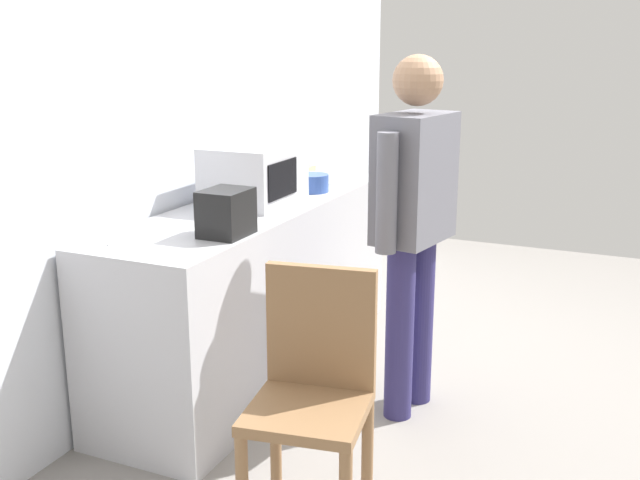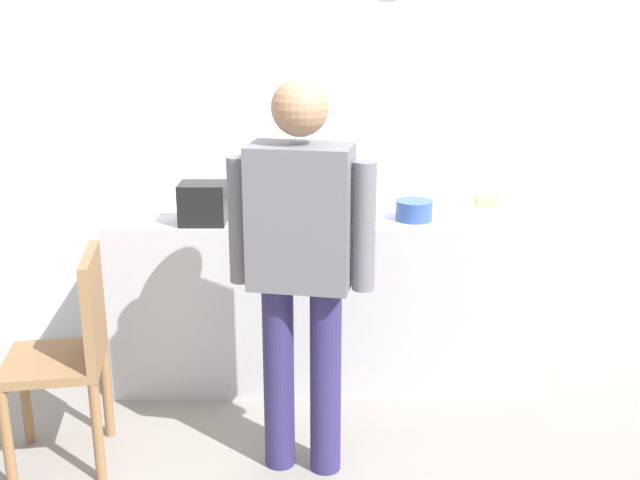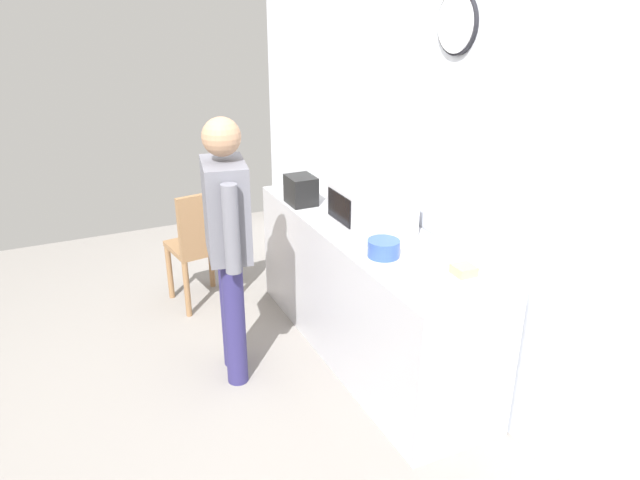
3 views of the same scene
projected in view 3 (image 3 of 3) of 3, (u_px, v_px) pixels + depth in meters
The scene contains 11 objects.
ground_plane at pixel (191, 402), 3.59m from camera, with size 6.00×6.00×0.00m, color gray.
back_wall at pixel (429, 162), 3.71m from camera, with size 5.40×0.13×2.60m.
kitchen_counter at pixel (365, 291), 3.95m from camera, with size 2.18×0.62×0.90m, color #B7B7BC.
microwave at pixel (371, 206), 3.71m from camera, with size 0.50×0.39×0.30m.
sandwich_plate at pixel (463, 274), 3.12m from camera, with size 0.24×0.24×0.07m.
salad_bowl at pixel (384, 248), 3.36m from camera, with size 0.18×0.18×0.10m, color #33519E.
toaster at pixel (301, 190), 4.17m from camera, with size 0.22×0.18×0.20m, color black.
fork_utensil at pixel (326, 187), 4.56m from camera, with size 0.17×0.02×0.01m, color silver.
spoon_utensil at pixel (417, 275), 3.15m from camera, with size 0.17×0.02×0.01m, color silver.
person_standing at pixel (228, 234), 3.51m from camera, with size 0.58×0.31×1.65m.
wooden_chair at pixel (201, 243), 4.52m from camera, with size 0.46×0.46×0.94m.
Camera 3 is at (2.99, -0.53, 2.28)m, focal length 33.55 mm.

